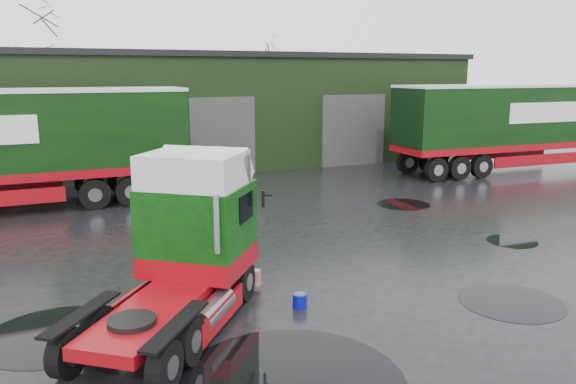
% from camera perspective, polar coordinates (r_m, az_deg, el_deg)
% --- Properties ---
extents(ground, '(100.00, 100.00, 0.00)m').
position_cam_1_polar(ground, '(15.97, 0.70, -7.05)').
color(ground, black).
extents(warehouse, '(32.40, 12.40, 6.30)m').
position_cam_1_polar(warehouse, '(34.79, -10.09, 8.47)').
color(warehouse, black).
rests_on(warehouse, ground).
extents(hero_tractor, '(5.47, 6.00, 3.56)m').
position_cam_1_polar(hero_tractor, '(11.46, -12.36, -5.74)').
color(hero_tractor, '#0A3A0B').
rests_on(hero_tractor, ground).
extents(lorry_right, '(17.78, 3.69, 4.65)m').
position_cam_1_polar(lorry_right, '(32.65, 21.94, 6.09)').
color(lorry_right, silver).
rests_on(lorry_right, ground).
extents(wash_bucket, '(0.36, 0.36, 0.31)m').
position_cam_1_polar(wash_bucket, '(12.96, 1.21, -10.98)').
color(wash_bucket, '#060C90').
rests_on(wash_bucket, ground).
extents(tree_back_a, '(4.40, 4.40, 9.50)m').
position_cam_1_polar(tree_back_a, '(43.73, -23.84, 10.43)').
color(tree_back_a, black).
rests_on(tree_back_a, ground).
extents(tree_back_b, '(4.40, 4.40, 7.50)m').
position_cam_1_polar(tree_back_b, '(46.68, -3.41, 10.23)').
color(tree_back_b, black).
rests_on(tree_back_b, ground).
extents(puddle_0, '(4.02, 4.02, 0.01)m').
position_cam_1_polar(puddle_0, '(10.21, 0.29, -18.71)').
color(puddle_0, black).
rests_on(puddle_0, ground).
extents(puddle_1, '(2.13, 2.13, 0.01)m').
position_cam_1_polar(puddle_1, '(23.13, 11.64, -1.24)').
color(puddle_1, black).
rests_on(puddle_1, ground).
extents(puddle_2, '(2.86, 2.86, 0.01)m').
position_cam_1_polar(puddle_2, '(12.69, -22.59, -13.23)').
color(puddle_2, black).
rests_on(puddle_2, ground).
extents(puddle_3, '(2.40, 2.40, 0.01)m').
position_cam_1_polar(puddle_3, '(14.26, 21.70, -10.33)').
color(puddle_3, black).
rests_on(puddle_3, ground).
extents(puddle_4, '(1.55, 1.55, 0.01)m').
position_cam_1_polar(puddle_4, '(19.13, 21.81, -4.67)').
color(puddle_4, black).
rests_on(puddle_4, ground).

